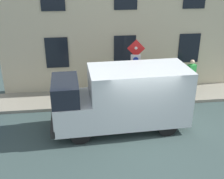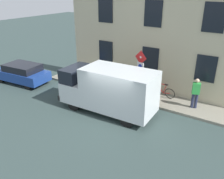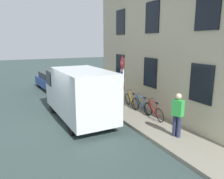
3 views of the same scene
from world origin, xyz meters
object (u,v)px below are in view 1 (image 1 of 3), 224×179
Objects in this scene: bicycle_red at (148,84)px; bicycle_orange at (107,86)px; delivery_van at (123,97)px; bicycle_blue at (128,85)px; pedestrian at (191,75)px; sign_post_stacked at (135,65)px.

bicycle_red is 2.07m from bicycle_orange.
delivery_van is 3.15× the size of bicycle_red.
delivery_van is at bearing 101.57° from bicycle_orange.
pedestrian is at bearing 166.14° from bicycle_blue.
sign_post_stacked is 1.68× the size of bicycle_orange.
bicycle_red is at bearing 173.86° from bicycle_blue.
delivery_van is 3.15× the size of bicycle_blue.
bicycle_blue is at bearing -173.76° from bicycle_orange.
bicycle_red and bicycle_orange have the same top height.
delivery_van is 3.22m from bicycle_orange.
delivery_van reaches higher than bicycle_red.
delivery_van is at bearing 70.15° from bicycle_blue.
sign_post_stacked is 2.11m from bicycle_red.
delivery_van is 3.67m from bicycle_red.
bicycle_blue is at bearing 4.86° from sign_post_stacked.
pedestrian is (-0.42, -3.11, 0.56)m from bicycle_blue.
sign_post_stacked reaches higher than bicycle_orange.
sign_post_stacked is 1.68× the size of bicycle_red.
sign_post_stacked is 1.89m from bicycle_blue.
sign_post_stacked reaches higher than bicycle_blue.
delivery_van is at bearing 64.83° from bicycle_red.
bicycle_red is at bearing -122.19° from delivery_van.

